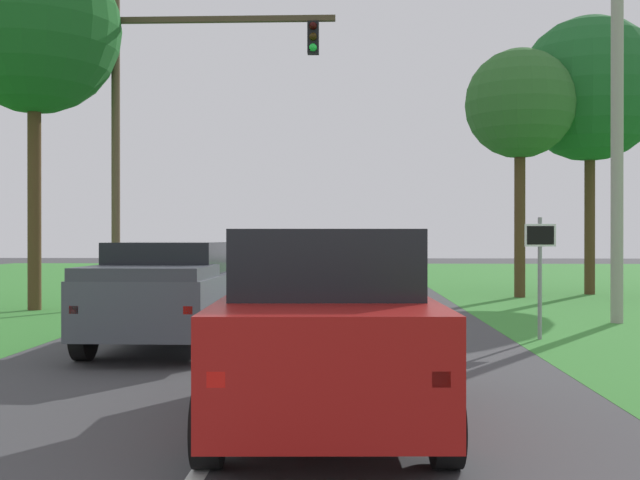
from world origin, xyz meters
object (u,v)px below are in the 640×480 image
object	(u,v)px
keep_moving_sign	(540,261)
utility_pole_right	(617,116)
extra_tree_2	(520,105)
traffic_light	(167,109)
red_suv_near	(326,323)
pickup_truck_lead	(169,293)
extra_tree_1	(34,29)
oak_tree_right	(590,90)

from	to	relation	value
keep_moving_sign	utility_pole_right	world-z (taller)	utility_pole_right
keep_moving_sign	extra_tree_2	world-z (taller)	extra_tree_2
traffic_light	keep_moving_sign	xyz separation A→B (m)	(8.87, -6.43, -4.08)
red_suv_near	traffic_light	world-z (taller)	traffic_light
pickup_truck_lead	utility_pole_right	bearing A→B (deg)	24.92
extra_tree_2	utility_pole_right	bearing A→B (deg)	-85.90
keep_moving_sign	utility_pole_right	size ratio (longest dim) A/B	0.25
keep_moving_sign	red_suv_near	bearing A→B (deg)	-119.80
extra_tree_1	red_suv_near	bearing A→B (deg)	-56.34
keep_moving_sign	extra_tree_2	distance (m)	11.84
traffic_light	oak_tree_right	bearing A→B (deg)	22.52
pickup_truck_lead	keep_moving_sign	xyz separation A→B (m)	(6.95, 1.42, 0.54)
oak_tree_right	utility_pole_right	world-z (taller)	oak_tree_right
keep_moving_sign	utility_pole_right	distance (m)	5.08
traffic_light	keep_moving_sign	distance (m)	11.69
pickup_truck_lead	extra_tree_1	xyz separation A→B (m)	(-5.38, 7.03, 6.70)
oak_tree_right	utility_pole_right	size ratio (longest dim) A/B	1.01
keep_moving_sign	utility_pole_right	xyz separation A→B (m)	(2.50, 2.97, 3.28)
extra_tree_1	extra_tree_2	world-z (taller)	extra_tree_1
traffic_light	extra_tree_2	bearing A→B (deg)	21.16
pickup_truck_lead	oak_tree_right	distance (m)	18.84
pickup_truck_lead	keep_moving_sign	world-z (taller)	keep_moving_sign
oak_tree_right	pickup_truck_lead	bearing A→B (deg)	-130.81
extra_tree_1	traffic_light	bearing A→B (deg)	13.40
pickup_truck_lead	oak_tree_right	world-z (taller)	oak_tree_right
oak_tree_right	extra_tree_1	world-z (taller)	extra_tree_1
red_suv_near	pickup_truck_lead	size ratio (longest dim) A/B	0.97
utility_pole_right	keep_moving_sign	bearing A→B (deg)	-130.12
traffic_light	utility_pole_right	bearing A→B (deg)	-16.94
extra_tree_2	extra_tree_1	bearing A→B (deg)	-160.66
traffic_light	extra_tree_2	world-z (taller)	traffic_light
traffic_light	utility_pole_right	world-z (taller)	utility_pole_right
utility_pole_right	oak_tree_right	bearing A→B (deg)	76.46
oak_tree_right	extra_tree_2	xyz separation A→B (m)	(-2.74, -1.43, -0.76)
pickup_truck_lead	oak_tree_right	bearing A→B (deg)	49.19
red_suv_near	pickup_truck_lead	xyz separation A→B (m)	(-2.97, 5.51, -0.09)
red_suv_near	oak_tree_right	distance (m)	21.74
pickup_truck_lead	traffic_light	xyz separation A→B (m)	(-1.93, 7.85, 4.62)
keep_moving_sign	extra_tree_1	distance (m)	14.88
oak_tree_right	utility_pole_right	xyz separation A→B (m)	(-2.19, -9.09, -2.34)
extra_tree_1	oak_tree_right	bearing A→B (deg)	20.75
keep_moving_sign	oak_tree_right	world-z (taller)	oak_tree_right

